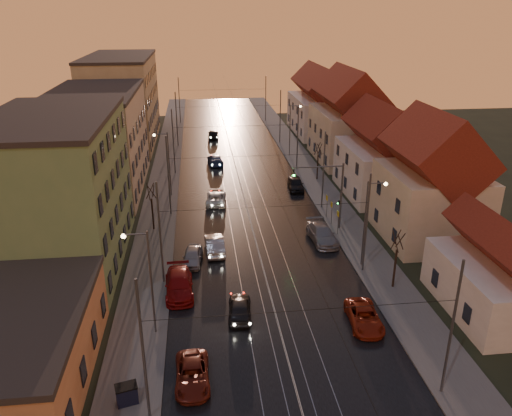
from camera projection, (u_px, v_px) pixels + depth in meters
name	position (u px, v px, depth m)	size (l,w,h in m)	color
ground	(283.00, 342.00, 34.53)	(160.00, 160.00, 0.00)	black
road	(236.00, 169.00, 71.39)	(16.00, 120.00, 0.04)	black
sidewalk_left	(166.00, 171.00, 70.28)	(4.00, 120.00, 0.15)	#4C4C4C
sidewalk_right	(305.00, 166.00, 72.45)	(4.00, 120.00, 0.15)	#4C4C4C
tram_rail_0	(221.00, 170.00, 71.13)	(0.06, 120.00, 0.03)	gray
tram_rail_1	(231.00, 169.00, 71.29)	(0.06, 120.00, 0.03)	gray
tram_rail_2	(242.00, 169.00, 71.46)	(0.06, 120.00, 0.03)	gray
tram_rail_3	(251.00, 169.00, 71.61)	(0.06, 120.00, 0.03)	gray
apartment_left_0	(2.00, 352.00, 29.95)	(10.00, 14.00, 4.50)	#BA754A
apartment_left_1	(58.00, 194.00, 43.11)	(10.00, 18.00, 13.00)	#5D8454
apartment_left_2	(99.00, 143.00, 61.72)	(10.00, 20.00, 12.00)	#BBA991
apartment_left_3	(123.00, 101.00, 83.47)	(10.00, 24.00, 14.00)	#978361
house_right_0	(504.00, 276.00, 37.14)	(8.16, 10.20, 5.80)	silver
house_right_1	(431.00, 187.00, 48.18)	(8.67, 10.20, 10.80)	#BDB291
house_right_2	(383.00, 157.00, 60.46)	(9.18, 12.24, 9.20)	silver
house_right_3	(348.00, 122.00, 73.85)	(9.18, 14.28, 11.50)	#BDB291
house_right_4	(320.00, 105.00, 90.72)	(9.18, 16.32, 10.00)	silver
catenary_pole_l_0	(143.00, 353.00, 26.39)	(0.16, 0.16, 9.00)	#595B60
catenary_pole_r_0	(452.00, 330.00, 28.26)	(0.16, 0.16, 9.00)	#595B60
catenary_pole_l_1	(160.00, 234.00, 40.21)	(0.16, 0.16, 9.00)	#595B60
catenary_pole_r_1	(367.00, 224.00, 42.09)	(0.16, 0.16, 9.00)	#595B60
catenary_pole_l_2	(169.00, 177.00, 54.04)	(0.16, 0.16, 9.00)	#595B60
catenary_pole_r_2	(324.00, 171.00, 55.91)	(0.16, 0.16, 9.00)	#595B60
catenary_pole_l_3	(173.00, 142.00, 67.86)	(0.16, 0.16, 9.00)	#595B60
catenary_pole_r_3	(298.00, 139.00, 69.73)	(0.16, 0.16, 9.00)	#595B60
catenary_pole_l_4	(177.00, 120.00, 81.68)	(0.16, 0.16, 9.00)	#595B60
catenary_pole_r_4	(280.00, 117.00, 83.55)	(0.16, 0.16, 9.00)	#595B60
catenary_pole_l_5	(179.00, 101.00, 98.27)	(0.16, 0.16, 9.00)	#595B60
catenary_pole_r_5	(266.00, 99.00, 100.14)	(0.16, 0.16, 9.00)	#595B60
street_lamp_0	(146.00, 273.00, 33.56)	(1.75, 0.32, 8.00)	#595B60
street_lamp_1	(369.00, 215.00, 42.92)	(1.75, 0.32, 8.00)	#595B60
street_lamp_2	(166.00, 158.00, 59.37)	(1.75, 0.32, 8.00)	#595B60
street_lamp_3	(292.00, 125.00, 76.09)	(1.75, 0.32, 8.00)	#595B60
traffic_light_mast	(332.00, 188.00, 50.27)	(5.30, 0.32, 7.20)	#595B60
bare_tree_0	(152.00, 208.00, 50.93)	(1.09, 1.09, 5.11)	black
bare_tree_1	(396.00, 261.00, 40.25)	(1.09, 1.09, 5.11)	black
bare_tree_2	(318.00, 162.00, 66.07)	(1.09, 1.09, 5.11)	black
driving_car_0	(240.00, 308.00, 37.14)	(1.68, 4.17, 1.42)	black
driving_car_1	(215.00, 245.00, 46.94)	(1.65, 4.73, 1.56)	#949499
driving_car_2	(216.00, 198.00, 58.75)	(2.21, 4.79, 1.33)	#BEBEBE
driving_car_3	(215.00, 160.00, 73.39)	(2.01, 4.94, 1.43)	navy
driving_car_4	(213.00, 134.00, 88.17)	(1.77, 4.41, 1.50)	black
parked_left_1	(192.00, 374.00, 30.52)	(2.07, 4.49, 1.25)	maroon
parked_left_2	(179.00, 285.00, 40.14)	(2.20, 5.42, 1.57)	maroon
parked_left_3	(192.00, 256.00, 44.92)	(1.63, 4.05, 1.38)	#A5A5AB
parked_right_0	(364.00, 317.00, 36.17)	(2.17, 4.70, 1.31)	maroon
parked_right_1	(322.00, 234.00, 49.13)	(2.22, 5.46, 1.58)	gray
parked_right_2	(296.00, 184.00, 63.14)	(1.85, 4.60, 1.57)	black
dumpster	(127.00, 395.00, 28.83)	(1.20, 0.80, 1.10)	black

